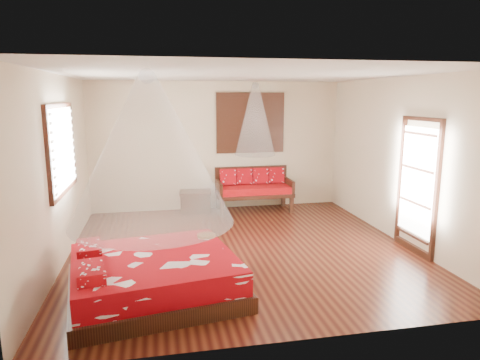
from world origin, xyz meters
name	(u,v)px	position (x,y,z in m)	size (l,w,h in m)	color
room	(242,165)	(0.00, 0.00, 1.40)	(5.54, 5.54, 2.84)	black
bed	(154,276)	(-1.42, -1.40, 0.25)	(2.33, 2.17, 0.64)	black
daybed	(253,187)	(0.74, 2.37, 0.52)	(1.63, 0.73, 0.94)	black
storage_chest	(196,201)	(-0.53, 2.45, 0.24)	(0.72, 0.56, 0.47)	black
shutter_panel	(250,123)	(0.74, 2.72, 1.90)	(1.52, 0.06, 1.32)	black
window_left	(62,149)	(-2.71, 0.20, 1.70)	(0.10, 1.74, 1.34)	black
glazed_door	(417,186)	(2.72, -0.60, 1.07)	(0.08, 1.02, 2.16)	black
wine_tray	(206,233)	(-0.67, -0.73, 0.56)	(0.27, 0.27, 0.22)	brown
mosquito_net_main	(150,149)	(-1.40, -1.40, 1.85)	(1.99, 1.99, 1.80)	white
mosquito_net_daybed	(255,119)	(0.74, 2.25, 2.00)	(0.86, 0.86, 1.50)	white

